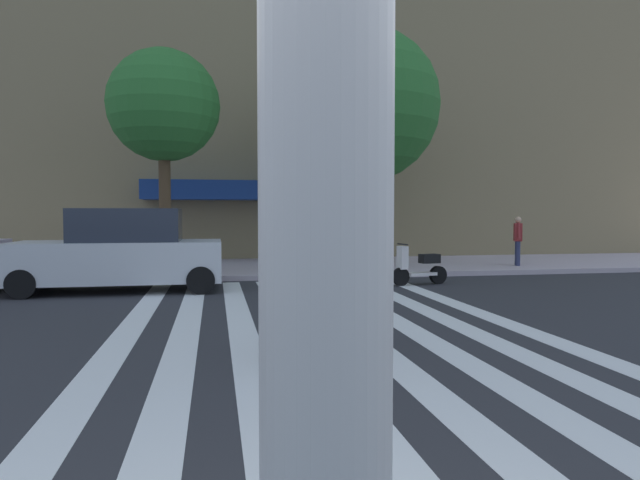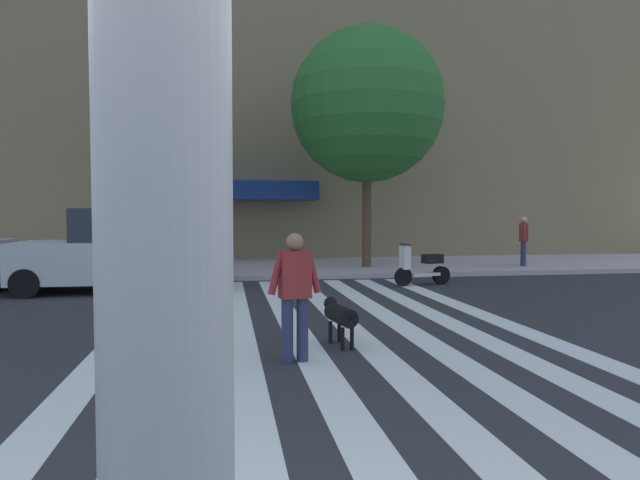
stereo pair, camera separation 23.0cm
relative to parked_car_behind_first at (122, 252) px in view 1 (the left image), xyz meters
The scene contains 10 objects.
ground_plane 6.29m from the parked_car_behind_first, 65.57° to the right, with size 160.00×160.00×0.00m, color #2B2B2D.
sidewalk_far 5.30m from the parked_car_behind_first, 60.54° to the left, with size 80.00×6.00×0.15m, color #B1A1A5.
crosswalk_stripes 7.00m from the parked_car_behind_first, 54.78° to the right, with size 6.75×13.83×0.01m.
parked_car_behind_first is the anchor object (origin of this frame).
parked_scooter 7.56m from the parked_car_behind_first, ahead, with size 1.62×0.61×1.11m.
street_tree_nearest 4.87m from the parked_car_behind_first, 72.86° to the left, with size 3.22×3.22×6.46m.
street_tree_middle 8.97m from the parked_car_behind_first, 26.73° to the left, with size 4.97×4.97×7.72m.
pedestrian_dog_walker 7.96m from the parked_car_behind_first, 65.51° to the right, with size 0.71×0.30×1.64m.
dog_on_leash 7.64m from the parked_car_behind_first, 58.04° to the right, with size 0.38×1.08×0.65m.
pedestrian_bystander 12.54m from the parked_car_behind_first, 13.57° to the left, with size 0.37×0.68×1.64m.
Camera 1 is at (-0.35, -1.31, 1.88)m, focal length 31.43 mm.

